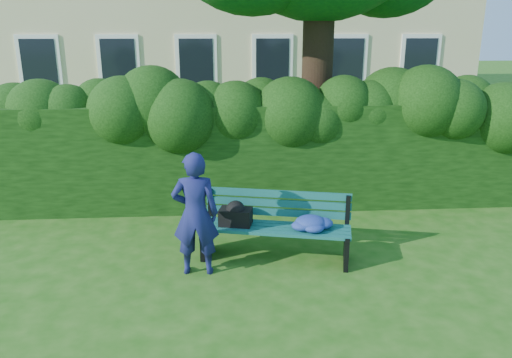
{
  "coord_description": "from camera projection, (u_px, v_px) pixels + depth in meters",
  "views": [
    {
      "loc": [
        -0.49,
        -6.15,
        3.02
      ],
      "look_at": [
        0.0,
        0.6,
        0.95
      ],
      "focal_mm": 35.0,
      "sensor_mm": 36.0,
      "label": 1
    }
  ],
  "objects": [
    {
      "name": "man_reading",
      "position": [
        195.0,
        214.0,
        6.18
      ],
      "size": [
        0.59,
        0.4,
        1.59
      ],
      "primitive_type": "imported",
      "rotation": [
        0.0,
        0.0,
        3.1
      ],
      "color": "navy",
      "rests_on": "ground"
    },
    {
      "name": "ground",
      "position": [
        259.0,
        259.0,
        6.78
      ],
      "size": [
        80.0,
        80.0,
        0.0
      ],
      "primitive_type": "plane",
      "color": "#1B540F",
      "rests_on": "ground"
    },
    {
      "name": "hedge",
      "position": [
        249.0,
        155.0,
        8.62
      ],
      "size": [
        10.0,
        1.0,
        1.8
      ],
      "color": "black",
      "rests_on": "ground"
    },
    {
      "name": "park_bench",
      "position": [
        277.0,
        224.0,
        6.66
      ],
      "size": [
        2.06,
        0.99,
        0.89
      ],
      "rotation": [
        0.0,
        0.0,
        -0.23
      ],
      "color": "#0E4A4A",
      "rests_on": "ground"
    }
  ]
}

